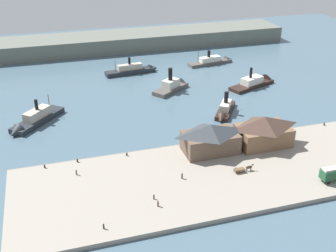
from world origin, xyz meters
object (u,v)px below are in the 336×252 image
at_px(ferry_shed_central_terminal, 210,138).
at_px(ferry_outer_harbor, 135,70).
at_px(horse_cart, 243,169).
at_px(pedestrian_near_east_shed, 154,197).
at_px(ferry_mid_harbor, 174,86).
at_px(mooring_post_center_east, 45,166).
at_px(pedestrian_near_cart, 158,204).
at_px(pedestrian_walking_east, 76,172).
at_px(mooring_post_west, 77,161).
at_px(ferry_approaching_west, 225,111).
at_px(ferry_moored_west, 214,61).
at_px(ferry_shed_west_terminal, 264,130).
at_px(pedestrian_walking_west, 104,226).
at_px(ferry_approaching_east, 256,82).
at_px(ferry_moored_east, 33,121).
at_px(mooring_post_center_west, 127,154).
at_px(pedestrian_by_tram, 182,176).
at_px(mooring_post_east, 324,124).

bearing_deg(ferry_shed_central_terminal, ferry_outer_harbor, 93.54).
xyz_separation_m(horse_cart, pedestrian_near_east_shed, (-26.59, -4.99, -0.23)).
xyz_separation_m(horse_cart, ferry_mid_harbor, (1.39, 67.01, -0.43)).
relative_size(horse_cart, ferry_mid_harbor, 0.31).
bearing_deg(mooring_post_center_east, pedestrian_near_cart, -45.50).
relative_size(horse_cart, pedestrian_near_east_shed, 3.77).
distance_m(horse_cart, pedestrian_walking_east, 45.23).
relative_size(pedestrian_walking_east, ferry_mid_harbor, 0.09).
distance_m(horse_cart, ferry_mid_harbor, 67.02).
distance_m(pedestrian_near_east_shed, mooring_post_west, 28.34).
height_order(horse_cart, ferry_approaching_west, ferry_approaching_west).
relative_size(mooring_post_west, ferry_moored_west, 0.04).
relative_size(ferry_shed_west_terminal, pedestrian_near_east_shed, 10.57).
relative_size(pedestrian_walking_west, ferry_outer_harbor, 0.06).
xyz_separation_m(ferry_approaching_east, ferry_approaching_west, (-25.05, -23.47, 0.11)).
xyz_separation_m(pedestrian_walking_east, ferry_outer_harbor, (34.40, 80.15, -0.44)).
bearing_deg(ferry_approaching_west, ferry_moored_east, 170.67).
bearing_deg(mooring_post_center_west, mooring_post_center_east, 179.81).
height_order(pedestrian_walking_east, mooring_post_center_east, pedestrian_walking_east).
relative_size(ferry_mid_harbor, ferry_moored_west, 0.75).
bearing_deg(ferry_moored_west, ferry_moored_east, -152.14).
bearing_deg(pedestrian_near_east_shed, ferry_shed_west_terminal, 24.17).
height_order(pedestrian_by_tram, mooring_post_center_east, pedestrian_by_tram).
xyz_separation_m(mooring_post_center_west, ferry_mid_harbor, (30.00, 49.28, 0.05)).
bearing_deg(ferry_shed_central_terminal, ferry_moored_east, 144.43).
distance_m(pedestrian_walking_west, pedestrian_near_cart, 14.43).
xyz_separation_m(ferry_moored_east, ferry_outer_harbor, (45.32, 42.78, -0.07)).
bearing_deg(mooring_post_center_west, mooring_post_east, 0.30).
bearing_deg(ferry_shed_central_terminal, mooring_post_west, 172.37).
bearing_deg(pedestrian_by_tram, ferry_shed_west_terminal, 20.33).
height_order(mooring_post_center_west, ferry_approaching_west, ferry_approaching_west).
relative_size(mooring_post_east, ferry_approaching_west, 0.05).
height_order(pedestrian_near_east_shed, ferry_outer_harbor, ferry_outer_harbor).
relative_size(mooring_post_center_west, mooring_post_west, 1.00).
bearing_deg(ferry_approaching_west, ferry_shed_west_terminal, -87.19).
relative_size(ferry_mid_harbor, ferry_approaching_east, 0.76).
height_order(pedestrian_near_east_shed, ferry_mid_harbor, ferry_mid_harbor).
xyz_separation_m(ferry_shed_central_terminal, ferry_approaching_west, (15.85, 25.04, -4.19)).
bearing_deg(ferry_moored_west, pedestrian_near_cart, -119.19).
bearing_deg(mooring_post_east, mooring_post_center_west, -179.70).
bearing_deg(ferry_moored_east, ferry_moored_west, 27.86).
distance_m(mooring_post_east, ferry_moored_west, 76.48).
distance_m(mooring_post_west, ferry_mid_harbor, 65.77).
bearing_deg(horse_cart, mooring_post_east, 25.02).
relative_size(mooring_post_center_east, ferry_moored_west, 0.04).
bearing_deg(pedestrian_by_tram, ferry_moored_west, 62.70).
relative_size(pedestrian_by_tram, mooring_post_center_east, 1.99).
bearing_deg(mooring_post_center_west, pedestrian_walking_east, -158.11).
xyz_separation_m(pedestrian_near_cart, ferry_moored_east, (-28.23, 57.09, -0.38)).
xyz_separation_m(ferry_mid_harbor, ferry_approaching_east, (35.08, -5.36, -0.35)).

